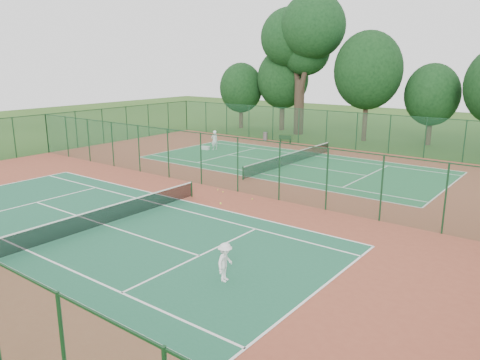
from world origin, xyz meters
name	(u,v)px	position (x,y,z in m)	size (l,w,h in m)	color
ground	(219,188)	(0.00, 0.00, 0.00)	(120.00, 120.00, 0.00)	#2D5219
red_pad	(219,188)	(0.00, 0.00, 0.01)	(40.00, 36.00, 0.01)	brown
court_near	(105,225)	(0.00, -9.00, 0.01)	(23.77, 10.97, 0.01)	#1C5A3E
court_far	(291,164)	(0.00, 9.00, 0.01)	(23.77, 10.97, 0.01)	#21693C
fence_north	(341,130)	(0.00, 18.00, 1.76)	(40.00, 0.09, 3.50)	#194B30
fence_west	(47,133)	(-20.00, 0.00, 1.76)	(0.09, 36.00, 3.50)	#184830
fence_divider	(219,161)	(0.00, 0.00, 1.76)	(40.00, 0.09, 3.50)	#184A2E
tennis_net_near	(104,215)	(0.00, -9.00, 0.54)	(0.10, 12.90, 0.97)	#153A1D
tennis_net_far	(291,158)	(0.00, 9.00, 0.54)	(0.10, 12.90, 0.97)	#12321A
player_near	(225,262)	(8.73, -10.14, 0.77)	(0.97, 0.56, 1.51)	white
player_far	(214,140)	(-8.92, 10.07, 0.93)	(0.66, 0.43, 1.81)	white
trash_bin	(265,136)	(-8.35, 17.60, 0.43)	(0.47, 0.47, 0.84)	slate
bench	(285,139)	(-5.71, 17.30, 0.42)	(1.33, 0.69, 0.79)	black
kit_bag	(205,148)	(-9.73, 9.64, 0.18)	(0.90, 0.34, 0.34)	silver
stray_ball_a	(223,192)	(0.91, -0.71, 0.05)	(0.07, 0.07, 0.07)	yellow
stray_ball_b	(252,199)	(3.29, -0.87, 0.05)	(0.08, 0.08, 0.08)	#CFE435
stray_ball_c	(218,190)	(0.34, -0.54, 0.04)	(0.07, 0.07, 0.07)	yellow
big_tree	(303,36)	(-7.64, 23.55, 10.66)	(9.80, 7.18, 15.06)	#34251C
evergreen_row	(371,140)	(0.50, 24.25, 0.00)	(39.00, 5.00, 12.00)	black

